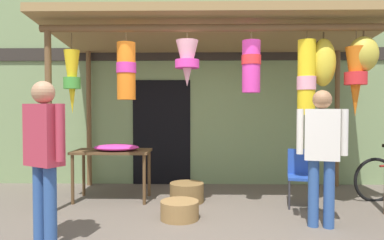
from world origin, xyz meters
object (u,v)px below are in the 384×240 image
(folding_chair, at_px, (302,172))
(customer_foreground, at_px, (44,149))
(display_table, at_px, (112,156))
(flower_heap_on_table, at_px, (117,147))
(wicker_basket_by_table, at_px, (187,192))
(shopper_by_bananas, at_px, (322,146))
(wicker_basket_spare, at_px, (180,210))

(folding_chair, xyz_separation_m, customer_foreground, (-3.15, -1.64, 0.53))
(display_table, relative_size, flower_heap_on_table, 1.69)
(wicker_basket_by_table, distance_m, customer_foreground, 2.47)
(folding_chair, bearing_deg, customer_foreground, -152.58)
(customer_foreground, relative_size, shopper_by_bananas, 1.04)
(wicker_basket_spare, bearing_deg, flower_heap_on_table, 139.04)
(customer_foreground, height_order, shopper_by_bananas, customer_foreground)
(wicker_basket_spare, distance_m, shopper_by_bananas, 1.98)
(shopper_by_bananas, bearing_deg, wicker_basket_by_table, 145.92)
(flower_heap_on_table, xyz_separation_m, wicker_basket_by_table, (1.09, -0.03, -0.70))
(wicker_basket_spare, height_order, shopper_by_bananas, shopper_by_bananas)
(customer_foreground, distance_m, shopper_by_bananas, 3.19)
(display_table, xyz_separation_m, wicker_basket_by_table, (1.19, -0.10, -0.55))
(wicker_basket_spare, xyz_separation_m, customer_foreground, (-1.36, -0.96, 0.91))
(flower_heap_on_table, relative_size, wicker_basket_spare, 1.40)
(customer_foreground, bearing_deg, shopper_by_bananas, 12.25)
(flower_heap_on_table, distance_m, wicker_basket_spare, 1.54)
(customer_foreground, xyz_separation_m, shopper_by_bananas, (3.11, 0.68, -0.04))
(shopper_by_bananas, bearing_deg, display_table, 156.60)
(display_table, xyz_separation_m, folding_chair, (2.91, -0.28, -0.19))
(display_table, relative_size, wicker_basket_spare, 2.36)
(wicker_basket_by_table, bearing_deg, shopper_by_bananas, -34.08)
(shopper_by_bananas, bearing_deg, customer_foreground, -167.75)
(flower_heap_on_table, bearing_deg, folding_chair, -4.23)
(flower_heap_on_table, height_order, customer_foreground, customer_foreground)
(customer_foreground, bearing_deg, folding_chair, 27.42)
(display_table, distance_m, shopper_by_bananas, 3.14)
(wicker_basket_by_table, relative_size, wicker_basket_spare, 1.05)
(flower_heap_on_table, xyz_separation_m, wicker_basket_spare, (1.02, -0.89, -0.73))
(flower_heap_on_table, relative_size, folding_chair, 0.84)
(display_table, distance_m, folding_chair, 2.93)
(wicker_basket_by_table, bearing_deg, flower_heap_on_table, 178.46)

